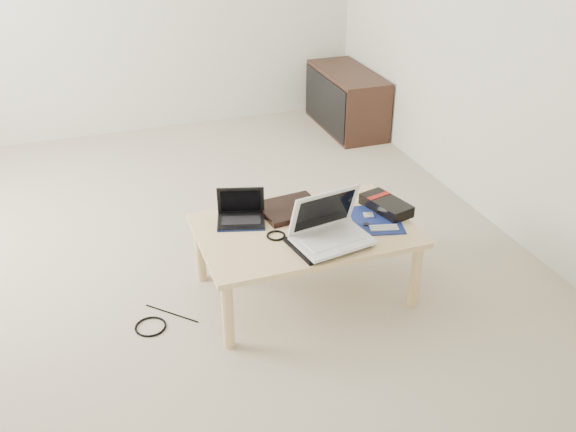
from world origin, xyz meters
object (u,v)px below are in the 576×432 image
object	(u,v)px
media_cabinet	(346,100)
white_laptop	(330,230)
netbook	(241,215)
gpu_box	(386,205)
coffee_table	(305,236)

from	to	relation	value
media_cabinet	white_laptop	world-z (taller)	white_laptop
media_cabinet	white_laptop	bearing A→B (deg)	-115.84
netbook	gpu_box	size ratio (longest dim) A/B	0.91
coffee_table	gpu_box	size ratio (longest dim) A/B	3.48
coffee_table	gpu_box	bearing A→B (deg)	4.16
media_cabinet	netbook	size ratio (longest dim) A/B	3.14
gpu_box	coffee_table	bearing A→B (deg)	-175.84
coffee_table	gpu_box	xyz separation A→B (m)	(0.48, 0.03, 0.08)
coffee_table	white_laptop	size ratio (longest dim) A/B	2.73
media_cabinet	gpu_box	xyz separation A→B (m)	(-0.71, -2.12, 0.18)
coffee_table	netbook	distance (m)	0.35
netbook	white_laptop	bearing A→B (deg)	-44.99
white_laptop	gpu_box	bearing A→B (deg)	26.37
netbook	gpu_box	world-z (taller)	netbook
white_laptop	gpu_box	size ratio (longest dim) A/B	1.27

